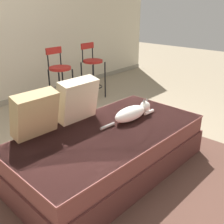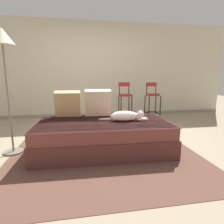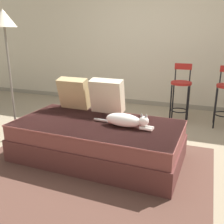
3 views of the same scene
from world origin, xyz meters
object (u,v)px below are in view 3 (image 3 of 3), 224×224
Objects in this scene: throw_pillow_middle at (107,96)px; throw_pillow_corner at (74,93)px; cat at (126,120)px; couch at (98,140)px; bar_stool_near_window at (181,89)px; floor_lamp at (5,31)px.

throw_pillow_corner is at bearing 178.23° from throw_pillow_middle.
couch is at bearing 179.25° from cat.
couch is 0.82m from throw_pillow_corner.
throw_pillow_middle is at bearing -120.85° from bar_stool_near_window.
throw_pillow_corner is at bearing 153.89° from cat.
cat is (0.36, -0.00, 0.30)m from couch.
throw_pillow_corner is 1.18m from floor_lamp.
throw_pillow_middle reaches higher than couch.
throw_pillow_middle is (0.50, -0.02, 0.01)m from throw_pillow_corner.
bar_stool_near_window reaches higher than throw_pillow_middle.
couch is 2.73× the size of cat.
couch is at bearing -113.49° from bar_stool_near_window.
cat is (0.39, -0.42, -0.15)m from throw_pillow_middle.
cat is 1.95m from floor_lamp.
floor_lamp reaches higher than cat.
floor_lamp is at bearing -142.51° from bar_stool_near_window.
throw_pillow_middle is (-0.04, 0.42, 0.45)m from couch.
bar_stool_near_window is (0.41, 1.76, 0.03)m from cat.
cat is at bearing -0.75° from couch.
floor_lamp reaches higher than couch.
floor_lamp is (-1.34, 0.14, 1.26)m from couch.
throw_pillow_corner is 0.45× the size of bar_stool_near_window.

